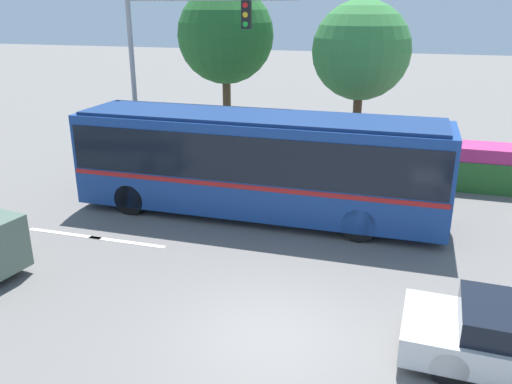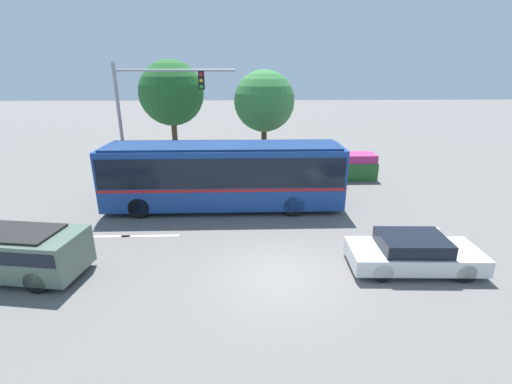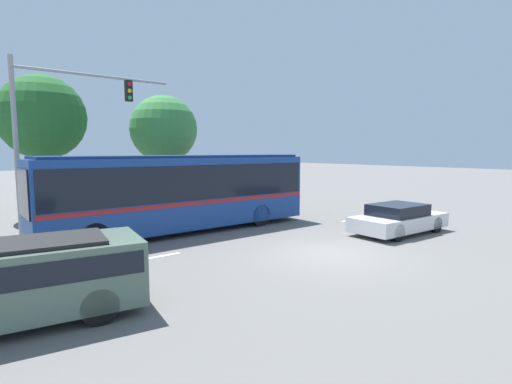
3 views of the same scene
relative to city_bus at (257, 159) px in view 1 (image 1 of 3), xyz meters
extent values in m
plane|color=slate|center=(2.16, -6.27, -1.83)|extent=(140.00, 140.00, 0.00)
cube|color=navy|center=(0.01, 0.00, -0.15)|extent=(11.46, 2.52, 2.87)
cube|color=black|center=(0.01, 0.00, 0.31)|extent=(11.24, 2.56, 1.38)
cube|color=#B21E1E|center=(0.01, 0.00, -0.49)|extent=(11.35, 2.55, 0.14)
cube|color=black|center=(-5.74, 0.00, 0.20)|extent=(0.06, 2.14, 1.61)
cube|color=navy|center=(0.01, 0.00, 1.34)|extent=(11.01, 2.32, 0.10)
cylinder|color=black|center=(-3.89, -1.11, -1.33)|extent=(1.00, 0.30, 1.00)
cylinder|color=black|center=(-3.89, 1.11, -1.33)|extent=(1.00, 0.30, 1.00)
cylinder|color=black|center=(3.34, -1.11, -1.33)|extent=(1.00, 0.30, 1.00)
cylinder|color=black|center=(3.34, 1.11, -1.33)|extent=(1.00, 0.30, 1.00)
cylinder|color=black|center=(5.58, -5.03, -1.50)|extent=(0.68, 0.25, 0.67)
cylinder|color=black|center=(5.51, -6.69, -1.50)|extent=(0.68, 0.25, 0.67)
cylinder|color=black|center=(-5.21, -5.29, -1.46)|extent=(0.78, 0.37, 0.75)
cylinder|color=gray|center=(-5.55, 2.59, 1.64)|extent=(0.18, 0.18, 6.95)
cube|color=black|center=(-1.14, 2.59, 4.20)|extent=(0.30, 0.22, 0.90)
cylinder|color=red|center=(-1.14, 2.47, 4.50)|extent=(0.18, 0.02, 0.18)
cylinder|color=yellow|center=(-1.14, 2.47, 4.20)|extent=(0.18, 0.02, 0.18)
cylinder|color=green|center=(-1.14, 2.47, 3.90)|extent=(0.18, 0.02, 0.18)
cube|color=#286028|center=(5.73, 4.83, -1.28)|extent=(7.04, 1.50, 1.11)
cube|color=#B22D6B|center=(5.73, 4.83, -0.48)|extent=(6.90, 1.42, 0.48)
cylinder|color=brown|center=(-3.72, 7.69, -0.05)|extent=(0.37, 0.37, 3.57)
sphere|color=#236028|center=(-3.72, 7.69, 3.26)|extent=(4.24, 4.24, 4.24)
cylinder|color=brown|center=(2.33, 6.51, -0.20)|extent=(0.36, 0.36, 3.28)
sphere|color=#387F3D|center=(2.33, 6.51, 2.83)|extent=(3.86, 3.86, 3.86)
cube|color=silver|center=(-4.97, -3.09, -1.83)|extent=(2.40, 0.16, 0.01)
cube|color=silver|center=(-2.94, -3.09, -1.83)|extent=(2.40, 0.16, 0.01)
camera|label=1|loc=(4.44, -15.00, 4.49)|focal=36.83mm
camera|label=2|loc=(1.05, -16.60, 4.79)|focal=24.86mm
camera|label=3|loc=(-7.61, -14.57, 1.58)|focal=27.11mm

